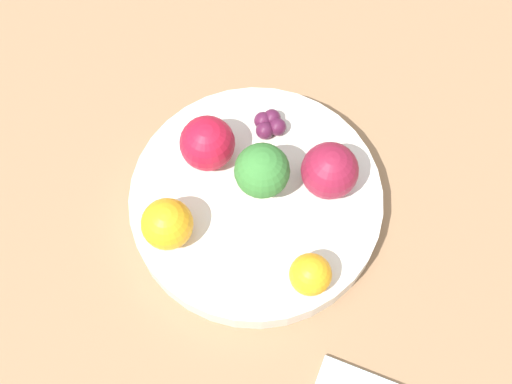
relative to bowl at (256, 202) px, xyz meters
The scene contains 9 objects.
ground_plane 0.03m from the bowl, ahead, with size 6.00×6.00×0.00m, color gray.
table_surface 0.02m from the bowl, ahead, with size 1.20×1.20×0.02m.
bowl is the anchor object (origin of this frame).
broccoli 0.05m from the bowl, 98.20° to the right, with size 0.05×0.05×0.06m.
apple_red 0.08m from the bowl, 136.94° to the right, with size 0.05×0.05×0.05m.
apple_green 0.07m from the bowl, 11.58° to the right, with size 0.05×0.05×0.05m.
orange_front 0.10m from the bowl, 151.37° to the left, with size 0.04×0.04×0.04m.
orange_back 0.10m from the bowl, 56.68° to the left, with size 0.05×0.05×0.05m.
grape_cluster 0.08m from the bowl, 68.49° to the right, with size 0.03×0.03×0.02m.
Camera 1 is at (-0.14, 0.23, 0.67)m, focal length 50.00 mm.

